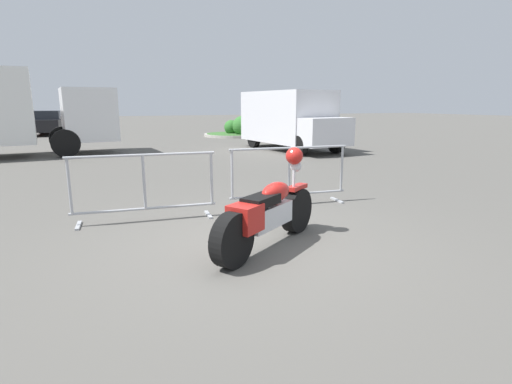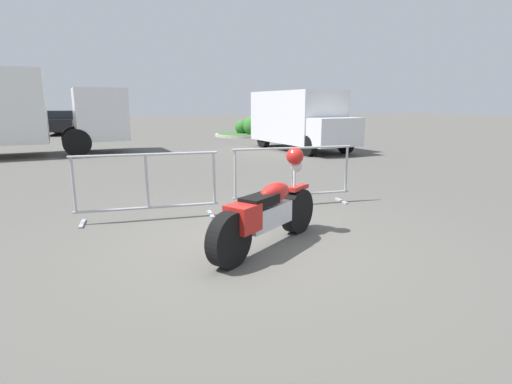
{
  "view_description": "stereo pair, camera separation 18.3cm",
  "coord_description": "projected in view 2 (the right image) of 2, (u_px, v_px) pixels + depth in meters",
  "views": [
    {
      "loc": [
        -1.93,
        -4.67,
        1.82
      ],
      "look_at": [
        0.16,
        0.17,
        0.65
      ],
      "focal_mm": 28.0,
      "sensor_mm": 36.0,
      "label": 1
    },
    {
      "loc": [
        -1.76,
        -4.74,
        1.82
      ],
      "look_at": [
        0.16,
        0.17,
        0.65
      ],
      "focal_mm": 28.0,
      "sensor_mm": 36.0,
      "label": 2
    }
  ],
  "objects": [
    {
      "name": "ground_plane",
      "position": [
        250.0,
        243.0,
        5.33
      ],
      "size": [
        120.0,
        120.0,
        0.0
      ],
      "primitive_type": "plane",
      "color": "#54514C"
    },
    {
      "name": "delivery_van",
      "position": [
        299.0,
        119.0,
        15.89
      ],
      "size": [
        2.51,
        5.19,
        2.31
      ],
      "rotation": [
        0.0,
        0.0,
        -1.46
      ],
      "color": "silver",
      "rests_on": "ground"
    },
    {
      "name": "crowd_barrier_far",
      "position": [
        293.0,
        176.0,
        7.19
      ],
      "size": [
        2.23,
        0.63,
        1.07
      ],
      "rotation": [
        0.0,
        0.0,
        -0.1
      ],
      "color": "#9EA0A5",
      "rests_on": "ground"
    },
    {
      "name": "parked_car_black",
      "position": [
        63.0,
        122.0,
        24.27
      ],
      "size": [
        2.13,
        4.35,
        1.42
      ],
      "rotation": [
        0.0,
        0.0,
        1.47
      ],
      "color": "black",
      "rests_on": "ground"
    },
    {
      "name": "planter_island",
      "position": [
        248.0,
        130.0,
        22.78
      ],
      "size": [
        3.44,
        3.44,
        1.16
      ],
      "color": "#ADA89E",
      "rests_on": "ground"
    },
    {
      "name": "motorcycle",
      "position": [
        267.0,
        212.0,
        5.07
      ],
      "size": [
        1.92,
        1.35,
        1.24
      ],
      "rotation": [
        0.0,
        0.0,
        0.58
      ],
      "color": "black",
      "rests_on": "ground"
    },
    {
      "name": "parked_car_red",
      "position": [
        9.0,
        123.0,
        23.59
      ],
      "size": [
        2.05,
        4.17,
        1.37
      ],
      "rotation": [
        0.0,
        0.0,
        1.47
      ],
      "color": "#B21E19",
      "rests_on": "ground"
    },
    {
      "name": "crowd_barrier_near",
      "position": [
        147.0,
        186.0,
        6.28
      ],
      "size": [
        2.23,
        0.63,
        1.07
      ],
      "rotation": [
        0.0,
        0.0,
        -0.1
      ],
      "color": "#9EA0A5",
      "rests_on": "ground"
    }
  ]
}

